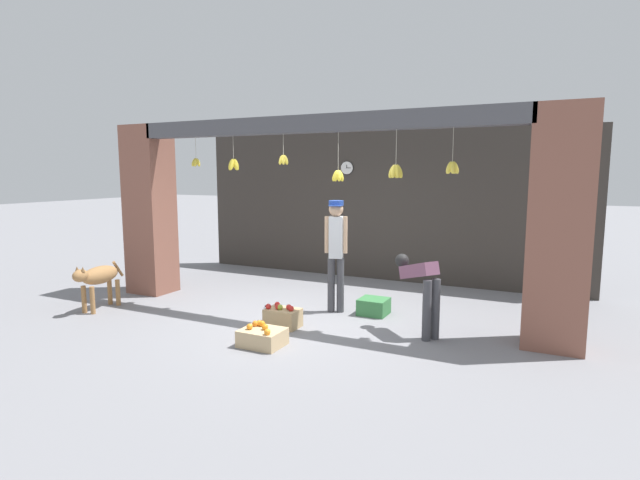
% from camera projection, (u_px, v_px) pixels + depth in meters
% --- Properties ---
extents(ground_plane, '(60.00, 60.00, 0.00)m').
position_uv_depth(ground_plane, '(306.00, 319.00, 7.21)').
color(ground_plane, gray).
extents(shop_back_wall, '(7.76, 0.12, 2.90)m').
position_uv_depth(shop_back_wall, '(379.00, 206.00, 9.78)').
color(shop_back_wall, '#38332D').
rests_on(shop_back_wall, ground_plane).
extents(shop_pillar_left, '(0.70, 0.60, 2.90)m').
position_uv_depth(shop_pillar_left, '(150.00, 210.00, 8.69)').
color(shop_pillar_left, brown).
rests_on(shop_pillar_left, ground_plane).
extents(shop_pillar_right, '(0.70, 0.60, 2.90)m').
position_uv_depth(shop_pillar_right, '(560.00, 229.00, 5.88)').
color(shop_pillar_right, brown).
rests_on(shop_pillar_right, ground_plane).
extents(storefront_awning, '(5.86, 0.27, 0.93)m').
position_uv_depth(storefront_awning, '(310.00, 127.00, 6.94)').
color(storefront_awning, '#4C4C51').
extents(dog, '(0.34, 1.00, 0.74)m').
position_uv_depth(dog, '(98.00, 277.00, 7.64)').
color(dog, '#9E7042').
rests_on(dog, ground_plane).
extents(shopkeeper, '(0.33, 0.30, 1.69)m').
position_uv_depth(shopkeeper, '(336.00, 247.00, 7.46)').
color(shopkeeper, '#424247').
rests_on(shopkeeper, ground_plane).
extents(worker_stooping, '(0.69, 0.58, 1.01)m').
position_uv_depth(worker_stooping, '(421.00, 285.00, 6.43)').
color(worker_stooping, '#424247').
rests_on(worker_stooping, ground_plane).
extents(fruit_crate_oranges, '(0.51, 0.42, 0.28)m').
position_uv_depth(fruit_crate_oranges, '(262.00, 337.00, 6.10)').
color(fruit_crate_oranges, tan).
rests_on(fruit_crate_oranges, ground_plane).
extents(fruit_crate_apples, '(0.46, 0.32, 0.33)m').
position_uv_depth(fruit_crate_apples, '(283.00, 317.00, 6.83)').
color(fruit_crate_apples, tan).
rests_on(fruit_crate_apples, ground_plane).
extents(produce_box_green, '(0.42, 0.40, 0.24)m').
position_uv_depth(produce_box_green, '(374.00, 306.00, 7.44)').
color(produce_box_green, '#387A42').
rests_on(produce_box_green, ground_plane).
extents(water_bottle, '(0.07, 0.07, 0.22)m').
position_uv_depth(water_bottle, '(266.00, 313.00, 7.13)').
color(water_bottle, silver).
rests_on(water_bottle, ground_plane).
extents(wall_clock, '(0.27, 0.03, 0.27)m').
position_uv_depth(wall_clock, '(347.00, 168.00, 9.90)').
color(wall_clock, black).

